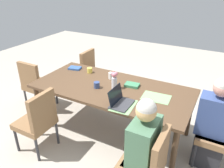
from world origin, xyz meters
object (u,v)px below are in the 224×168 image
object	(u,v)px
chair_far_left_far	(38,119)
chair_near_right_mid	(93,72)
coffee_mug_near_left	(111,76)
chair_head_right_right_near	(36,83)
coffee_mug_near_right	(97,85)
chair_head_left_left_near	(218,128)
dining_table	(112,91)
person_head_left_left_near	(213,128)
book_blue_cover	(75,68)
book_red_cover	(132,85)
flower_vase	(114,80)
person_far_left_mid	(143,156)
coffee_mug_centre_left	(90,70)
laptop_far_left_mid	(120,101)
chair_far_left_mid	(147,164)

from	to	relation	value
chair_far_left_far	chair_near_right_mid	xyz separation A→B (m)	(0.21, -1.66, 0.00)
chair_far_left_far	coffee_mug_near_left	world-z (taller)	chair_far_left_far
chair_far_left_far	coffee_mug_near_left	distance (m)	1.22
chair_head_right_right_near	coffee_mug_near_right	distance (m)	1.34
chair_head_left_left_near	chair_near_right_mid	xyz separation A→B (m)	(2.30, -0.73, 0.00)
dining_table	chair_head_left_left_near	world-z (taller)	chair_head_left_left_near
person_head_left_left_near	chair_near_right_mid	world-z (taller)	person_head_left_left_near
person_head_left_left_near	book_blue_cover	xyz separation A→B (m)	(2.25, -0.26, 0.25)
person_head_left_left_near	book_red_cover	xyz separation A→B (m)	(1.14, -0.13, 0.25)
flower_vase	book_blue_cover	bearing A→B (deg)	-18.54
dining_table	person_head_left_left_near	size ratio (longest dim) A/B	1.88
chair_head_left_left_near	chair_head_right_right_near	size ratio (longest dim) A/B	1.00
chair_far_left_far	book_blue_cover	distance (m)	1.17
book_red_cover	chair_head_left_left_near	bearing A→B (deg)	171.56
chair_far_left_far	coffee_mug_near_right	world-z (taller)	chair_far_left_far
person_far_left_mid	book_red_cover	bearing A→B (deg)	-60.11
chair_far_left_far	flower_vase	distance (m)	1.14
person_far_left_mid	flower_vase	world-z (taller)	person_far_left_mid
chair_head_right_right_near	book_blue_cover	bearing A→B (deg)	-151.08
person_head_left_left_near	person_far_left_mid	bearing A→B (deg)	55.16
chair_head_right_right_near	coffee_mug_near_left	size ratio (longest dim) A/B	8.93
flower_vase	coffee_mug_centre_left	size ratio (longest dim) A/B	2.94
chair_head_left_left_near	coffee_mug_near_left	world-z (taller)	chair_head_left_left_near
person_far_left_mid	book_blue_cover	xyz separation A→B (m)	(1.67, -1.10, 0.25)
laptop_far_left_mid	coffee_mug_near_right	distance (m)	0.54
person_far_left_mid	laptop_far_left_mid	distance (m)	0.71
chair_near_right_mid	coffee_mug_centre_left	size ratio (longest dim) A/B	10.70
chair_far_left_mid	laptop_far_left_mid	distance (m)	0.81
flower_vase	coffee_mug_near_right	size ratio (longest dim) A/B	2.82
chair_far_left_far	chair_head_right_right_near	xyz separation A→B (m)	(0.83, -0.78, 0.00)
chair_far_left_mid	flower_vase	xyz separation A→B (m)	(0.82, -0.85, 0.40)
person_head_left_left_near	book_blue_cover	bearing A→B (deg)	-6.68
chair_head_left_left_near	coffee_mug_centre_left	size ratio (longest dim) A/B	10.70
coffee_mug_near_left	book_blue_cover	bearing A→B (deg)	-4.09
chair_head_right_right_near	chair_near_right_mid	xyz separation A→B (m)	(-0.62, -0.88, 0.00)
laptop_far_left_mid	coffee_mug_near_left	xyz separation A→B (m)	(0.46, -0.60, 0.01)
laptop_far_left_mid	coffee_mug_near_right	xyz separation A→B (m)	(0.49, -0.24, -0.00)
laptop_far_left_mid	coffee_mug_near_left	distance (m)	0.76
chair_head_right_right_near	book_red_cover	xyz separation A→B (m)	(-1.72, -0.21, 0.28)
chair_head_right_right_near	coffee_mug_near_left	xyz separation A→B (m)	(-1.34, -0.29, 0.31)
dining_table	flower_vase	size ratio (longest dim) A/B	9.10
dining_table	chair_head_right_right_near	xyz separation A→B (m)	(1.49, 0.05, -0.19)
book_red_cover	person_far_left_mid	bearing A→B (deg)	114.31
dining_table	chair_near_right_mid	bearing A→B (deg)	-43.91
person_far_left_mid	book_red_cover	world-z (taller)	person_far_left_mid
person_head_left_left_near	chair_head_right_right_near	size ratio (longest dim) A/B	1.33
chair_head_right_right_near	laptop_far_left_mid	xyz separation A→B (m)	(-1.79, 0.32, 0.30)
dining_table	coffee_mug_near_right	bearing A→B (deg)	33.39
person_far_left_mid	coffee_mug_near_right	world-z (taller)	person_far_left_mid
chair_head_right_right_near	dining_table	bearing A→B (deg)	-178.21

